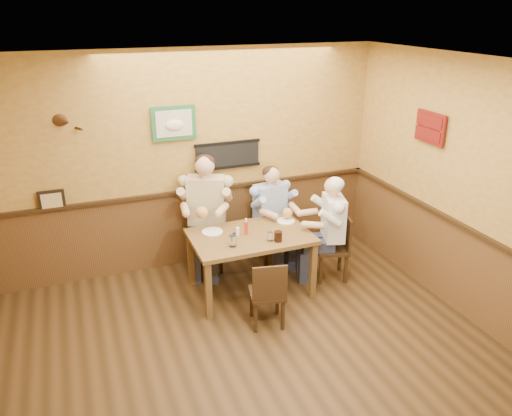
% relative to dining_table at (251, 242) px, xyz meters
% --- Properties ---
extents(room, '(5.02, 5.03, 2.81)m').
position_rel_dining_table_xyz_m(room, '(-0.29, -1.32, 1.03)').
color(room, '#301F0E').
rests_on(room, ground).
extents(dining_table, '(1.40, 0.90, 0.75)m').
position_rel_dining_table_xyz_m(dining_table, '(0.00, 0.00, 0.00)').
color(dining_table, brown).
rests_on(dining_table, ground).
extents(chair_back_left, '(0.58, 0.58, 0.97)m').
position_rel_dining_table_xyz_m(chair_back_left, '(-0.31, 0.77, -0.17)').
color(chair_back_left, '#332210').
rests_on(chair_back_left, ground).
extents(chair_back_right, '(0.45, 0.45, 0.84)m').
position_rel_dining_table_xyz_m(chair_back_right, '(0.52, 0.64, -0.24)').
color(chair_back_right, '#332210').
rests_on(chair_back_right, ground).
extents(chair_right_end, '(0.49, 0.49, 0.85)m').
position_rel_dining_table_xyz_m(chair_right_end, '(1.06, -0.07, -0.23)').
color(chair_right_end, '#332210').
rests_on(chair_right_end, ground).
extents(chair_near_side, '(0.43, 0.43, 0.79)m').
position_rel_dining_table_xyz_m(chair_near_side, '(-0.07, -0.70, -0.26)').
color(chair_near_side, '#332210').
rests_on(chair_near_side, ground).
extents(diner_tan_shirt, '(0.83, 0.83, 1.39)m').
position_rel_dining_table_xyz_m(diner_tan_shirt, '(-0.31, 0.77, 0.04)').
color(diner_tan_shirt, beige).
rests_on(diner_tan_shirt, ground).
extents(diner_blue_polo, '(0.64, 0.64, 1.21)m').
position_rel_dining_table_xyz_m(diner_blue_polo, '(0.52, 0.64, -0.05)').
color(diner_blue_polo, '#8CA4D2').
rests_on(diner_blue_polo, ground).
extents(diner_white_elder, '(0.69, 0.69, 1.21)m').
position_rel_dining_table_xyz_m(diner_white_elder, '(1.06, -0.07, -0.05)').
color(diner_white_elder, silver).
rests_on(diner_white_elder, ground).
extents(water_glass_left, '(0.11, 0.11, 0.13)m').
position_rel_dining_table_xyz_m(water_glass_left, '(-0.29, -0.21, 0.16)').
color(water_glass_left, white).
rests_on(water_glass_left, dining_table).
extents(water_glass_mid, '(0.08, 0.08, 0.10)m').
position_rel_dining_table_xyz_m(water_glass_mid, '(0.16, -0.23, 0.14)').
color(water_glass_mid, white).
rests_on(water_glass_mid, dining_table).
extents(cola_tumbler, '(0.10, 0.10, 0.12)m').
position_rel_dining_table_xyz_m(cola_tumbler, '(0.23, -0.27, 0.15)').
color(cola_tumbler, black).
rests_on(cola_tumbler, dining_table).
extents(hot_sauce_bottle, '(0.05, 0.05, 0.18)m').
position_rel_dining_table_xyz_m(hot_sauce_bottle, '(-0.04, 0.03, 0.18)').
color(hot_sauce_bottle, red).
rests_on(hot_sauce_bottle, dining_table).
extents(salt_shaker, '(0.05, 0.05, 0.10)m').
position_rel_dining_table_xyz_m(salt_shaker, '(-0.15, 0.03, 0.14)').
color(salt_shaker, white).
rests_on(salt_shaker, dining_table).
extents(pepper_shaker, '(0.04, 0.04, 0.08)m').
position_rel_dining_table_xyz_m(pepper_shaker, '(-0.22, -0.06, 0.13)').
color(pepper_shaker, black).
rests_on(pepper_shaker, dining_table).
extents(plate_far_left, '(0.30, 0.30, 0.02)m').
position_rel_dining_table_xyz_m(plate_far_left, '(-0.40, 0.22, 0.10)').
color(plate_far_left, silver).
rests_on(plate_far_left, dining_table).
extents(plate_far_right, '(0.27, 0.27, 0.01)m').
position_rel_dining_table_xyz_m(plate_far_right, '(0.54, 0.20, 0.10)').
color(plate_far_right, white).
rests_on(plate_far_right, dining_table).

